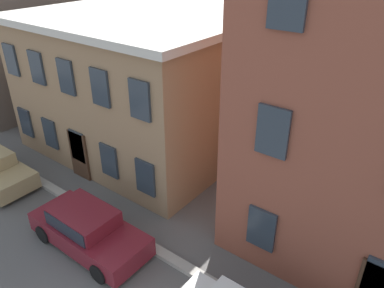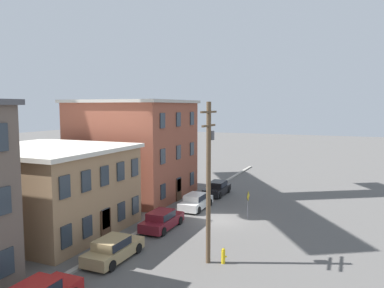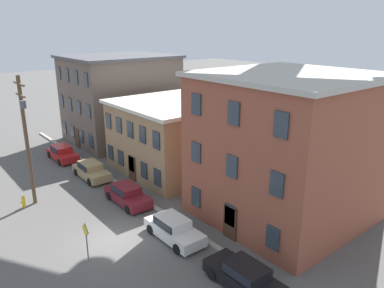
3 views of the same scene
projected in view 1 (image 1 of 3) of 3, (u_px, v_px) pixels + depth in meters
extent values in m
cube|color=#9E998E|center=(202.00, 277.00, 11.63)|extent=(56.00, 0.36, 0.16)
cube|color=#66564C|center=(26.00, 18.00, 24.75)|extent=(9.72, 11.15, 9.55)
cube|color=#9E7A56|center=(158.00, 80.00, 18.92)|extent=(9.93, 10.36, 6.16)
cube|color=silver|center=(155.00, 13.00, 17.37)|extent=(10.43, 10.86, 0.30)
cube|color=#2D3842|center=(26.00, 122.00, 18.11)|extent=(0.90, 0.10, 1.40)
cube|color=#2D3842|center=(11.00, 60.00, 16.63)|extent=(0.90, 0.10, 1.40)
cube|color=#2D3842|center=(50.00, 134.00, 17.05)|extent=(0.90, 0.10, 1.40)
cube|color=#2D3842|center=(37.00, 68.00, 15.58)|extent=(0.90, 0.10, 1.40)
cube|color=#2D3842|center=(78.00, 146.00, 15.99)|extent=(0.90, 0.10, 1.40)
cube|color=#2D3842|center=(66.00, 77.00, 14.52)|extent=(0.90, 0.10, 1.40)
cube|color=#2D3842|center=(109.00, 161.00, 14.94)|extent=(0.90, 0.10, 1.40)
cube|color=#2D3842|center=(100.00, 88.00, 13.46)|extent=(0.90, 0.10, 1.40)
cube|color=#2D3842|center=(145.00, 178.00, 13.88)|extent=(0.90, 0.10, 1.40)
cube|color=#2D3842|center=(140.00, 100.00, 12.41)|extent=(0.90, 0.10, 1.40)
cube|color=#472D1E|center=(79.00, 155.00, 16.20)|extent=(1.10, 0.10, 2.20)
cube|color=#2D3842|center=(261.00, 229.00, 11.27)|extent=(0.90, 0.10, 1.40)
cube|color=#2D3842|center=(273.00, 132.00, 9.70)|extent=(0.90, 0.10, 1.40)
cube|color=#2D3842|center=(381.00, 284.00, 9.47)|extent=(0.90, 0.10, 1.40)
cylinder|color=black|center=(30.00, 178.00, 16.04)|extent=(0.66, 0.22, 0.66)
cube|color=maroon|center=(90.00, 233.00, 12.71)|extent=(4.40, 1.80, 0.70)
cube|color=maroon|center=(83.00, 217.00, 12.52)|extent=(2.20, 1.51, 0.55)
cube|color=#1E232D|center=(83.00, 217.00, 12.52)|extent=(2.02, 1.58, 0.48)
cylinder|color=black|center=(138.00, 242.00, 12.63)|extent=(0.66, 0.22, 0.66)
cylinder|color=black|center=(99.00, 273.00, 11.44)|extent=(0.66, 0.22, 0.66)
cylinder|color=black|center=(83.00, 209.00, 14.17)|extent=(0.66, 0.22, 0.66)
cylinder|color=black|center=(44.00, 234.00, 12.98)|extent=(0.66, 0.22, 0.66)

